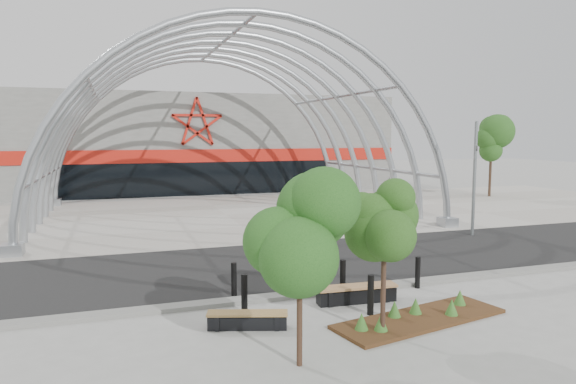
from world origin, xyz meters
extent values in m
plane|color=gray|center=(0.00, 0.00, 0.00)|extent=(140.00, 140.00, 0.00)
cube|color=black|center=(0.00, 3.50, 0.01)|extent=(140.00, 7.00, 0.02)
cube|color=#A7A196|center=(0.00, 15.50, 0.02)|extent=(60.00, 17.00, 0.04)
cube|color=slate|center=(0.00, -0.25, 0.06)|extent=(60.00, 0.50, 0.12)
cube|color=slate|center=(0.00, 33.50, 4.00)|extent=(34.00, 15.00, 8.00)
cube|color=black|center=(0.00, 26.05, 1.30)|extent=(22.00, 0.25, 2.60)
cube|color=red|center=(0.00, 26.05, 3.10)|extent=(34.00, 0.30, 1.00)
torus|color=#A1A6AB|center=(0.00, 8.00, 0.00)|extent=(20.36, 0.36, 20.36)
torus|color=#A1A6AB|center=(0.00, 10.50, 0.00)|extent=(20.36, 0.36, 20.36)
torus|color=#A1A6AB|center=(0.00, 13.00, 0.00)|extent=(20.36, 0.36, 20.36)
torus|color=#A1A6AB|center=(0.00, 15.50, 0.00)|extent=(20.36, 0.36, 20.36)
torus|color=#A1A6AB|center=(0.00, 18.00, 0.00)|extent=(20.36, 0.36, 20.36)
torus|color=#A1A6AB|center=(0.00, 20.50, 0.00)|extent=(20.36, 0.36, 20.36)
torus|color=#A1A6AB|center=(0.00, 23.00, 0.00)|extent=(20.36, 0.36, 20.36)
cylinder|color=#A1A6AB|center=(9.66, 15.50, 2.59)|extent=(0.20, 15.00, 0.20)
cylinder|color=#A1A6AB|center=(7.07, 15.50, 7.07)|extent=(0.20, 15.00, 0.20)
cylinder|color=#A1A6AB|center=(0.00, 15.50, 10.00)|extent=(0.20, 15.00, 0.20)
cylinder|color=#A1A6AB|center=(-7.07, 15.50, 7.07)|extent=(0.20, 15.00, 0.20)
cylinder|color=#A1A6AB|center=(-9.66, 15.50, 2.59)|extent=(0.20, 15.00, 0.20)
cube|color=#A1A6AB|center=(-10.00, 8.00, 0.25)|extent=(0.80, 0.80, 0.50)
cube|color=#A1A6AB|center=(-10.00, 23.00, 0.25)|extent=(0.80, 0.80, 0.50)
cube|color=#A1A6AB|center=(10.00, 8.00, 0.25)|extent=(0.80, 0.80, 0.50)
cube|color=#A1A6AB|center=(10.00, 23.00, 0.25)|extent=(0.80, 0.80, 0.50)
cube|color=#372210|center=(1.18, -3.09, 0.05)|extent=(4.95, 2.38, 0.09)
cone|color=#3D742A|center=(-0.22, -3.57, 0.30)|extent=(0.33, 0.33, 0.41)
cone|color=#3D742A|center=(1.21, -2.81, 0.30)|extent=(0.33, 0.33, 0.41)
cone|color=#3D742A|center=(2.04, -3.20, 0.30)|extent=(0.33, 0.33, 0.41)
cone|color=#3D742A|center=(0.57, -2.85, 0.30)|extent=(0.33, 0.33, 0.41)
cone|color=#3D742A|center=(2.76, -2.59, 0.30)|extent=(0.33, 0.33, 0.41)
cone|color=#3D742A|center=(-0.63, -3.37, 0.30)|extent=(0.33, 0.33, 0.41)
cylinder|color=gray|center=(9.78, 5.79, 2.68)|extent=(0.15, 0.15, 5.35)
imported|color=black|center=(9.78, 5.79, 3.86)|extent=(0.30, 0.76, 0.15)
cylinder|color=black|center=(-2.62, -4.52, 0.95)|extent=(0.12, 0.12, 1.90)
ellipsoid|color=#184315|center=(-2.62, -4.52, 2.68)|extent=(1.63, 1.63, 2.08)
cylinder|color=black|center=(-0.21, -3.63, 0.90)|extent=(0.12, 0.12, 1.80)
ellipsoid|color=#203C12|center=(-0.21, -3.63, 2.54)|extent=(1.49, 1.49, 1.97)
cube|color=black|center=(-3.14, -2.21, 0.16)|extent=(1.94, 0.93, 0.33)
cube|color=black|center=(-3.83, -1.99, 0.19)|extent=(0.24, 0.44, 0.38)
cube|color=black|center=(-2.45, -2.42, 0.19)|extent=(0.24, 0.44, 0.38)
cube|color=olive|center=(-3.14, -2.21, 0.38)|extent=(2.01, 1.01, 0.06)
cube|color=black|center=(0.27, -1.27, 0.19)|extent=(2.30, 0.59, 0.39)
cube|color=black|center=(-0.58, -1.21, 0.23)|extent=(0.17, 0.51, 0.46)
cube|color=black|center=(1.12, -1.33, 0.23)|extent=(0.17, 0.51, 0.46)
cube|color=#956648|center=(0.27, -1.27, 0.46)|extent=(2.36, 0.68, 0.07)
cylinder|color=black|center=(-2.90, 0.36, 0.51)|extent=(0.16, 0.16, 1.01)
cylinder|color=black|center=(-2.95, -1.13, 0.53)|extent=(0.17, 0.17, 1.06)
cylinder|color=black|center=(0.18, -0.54, 0.53)|extent=(0.17, 0.17, 1.07)
cylinder|color=black|center=(0.17, -2.30, 0.54)|extent=(0.17, 0.17, 1.08)
cylinder|color=black|center=(2.67, -0.64, 0.49)|extent=(0.16, 0.16, 0.98)
cylinder|color=black|center=(21.00, 18.00, 1.51)|extent=(0.20, 0.20, 3.03)
ellipsoid|color=#1D4516|center=(21.00, 18.00, 4.26)|extent=(2.70, 2.70, 3.30)
camera|label=1|loc=(-6.07, -14.01, 4.72)|focal=32.00mm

